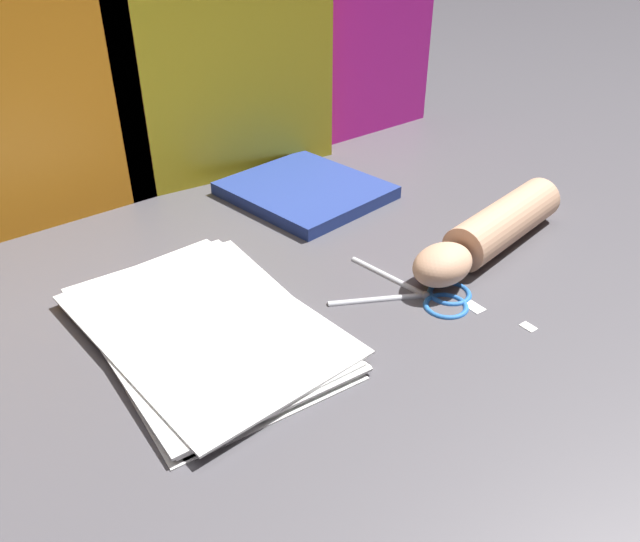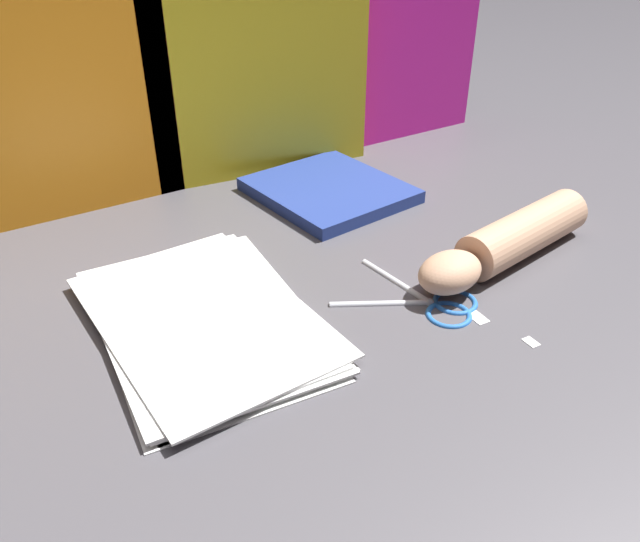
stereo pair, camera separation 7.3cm
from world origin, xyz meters
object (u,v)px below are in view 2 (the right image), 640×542
(paper_stack, at_px, (205,318))
(book_closed, at_px, (329,190))
(scissors, at_px, (432,301))
(hand_forearm, at_px, (507,242))

(paper_stack, xyz_separation_m, book_closed, (0.32, 0.22, 0.00))
(book_closed, height_order, scissors, book_closed)
(book_closed, xyz_separation_m, scissors, (-0.07, -0.34, -0.01))
(book_closed, bearing_deg, scissors, -101.18)
(book_closed, bearing_deg, paper_stack, -145.64)
(scissors, xyz_separation_m, hand_forearm, (0.15, 0.02, 0.03))
(paper_stack, height_order, book_closed, book_closed)
(paper_stack, xyz_separation_m, scissors, (0.26, -0.12, -0.00))
(hand_forearm, bearing_deg, paper_stack, 167.38)
(book_closed, height_order, hand_forearm, hand_forearm)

